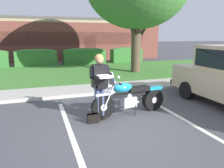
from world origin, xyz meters
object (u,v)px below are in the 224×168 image
motorcycle (132,97)px  brick_building (35,39)px  hedge_center_left (36,57)px  hedge_center_right (84,56)px  rider_person (100,82)px  hedge_right (126,55)px  handbag (93,117)px

motorcycle → brick_building: brick_building is taller
hedge_center_left → hedge_center_right: (3.46, 0.00, 0.00)m
brick_building → rider_person: bearing=-85.8°
hedge_center_left → brick_building: brick_building is taller
motorcycle → hedge_center_left: 11.44m
hedge_right → brick_building: brick_building is taller
hedge_right → rider_person: bearing=-116.0°
hedge_center_left → motorcycle: bearing=-78.1°
rider_person → brick_building: brick_building is taller
rider_person → brick_building: 18.25m
hedge_center_right → rider_person: bearing=-100.3°
motorcycle → rider_person: bearing=-172.0°
motorcycle → hedge_center_right: 11.25m
motorcycle → handbag: bearing=-165.0°
handbag → hedge_center_left: hedge_center_left is taller
rider_person → handbag: 0.91m
rider_person → hedge_center_left: size_ratio=0.60×
hedge_center_left → rider_person: bearing=-82.9°
handbag → hedge_center_right: hedge_center_right is taller
hedge_center_right → brick_building: brick_building is taller
hedge_center_right → hedge_right: size_ratio=1.28×
rider_person → handbag: rider_person is taller
hedge_right → motorcycle: bearing=-112.2°
motorcycle → hedge_center_left: bearing=101.9°
hedge_center_right → hedge_center_left: bearing=180.0°
motorcycle → hedge_center_right: bearing=84.4°
motorcycle → handbag: motorcycle is taller
handbag → hedge_center_left: (-1.17, 11.51, 0.51)m
rider_person → hedge_center_right: rider_person is taller
rider_person → brick_building: size_ratio=0.07×
rider_person → motorcycle: bearing=8.0°
hedge_center_left → hedge_right: same height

